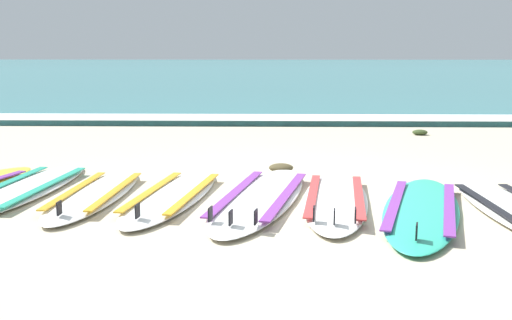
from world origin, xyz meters
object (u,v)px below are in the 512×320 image
object	(u,v)px
surfboard_4	(173,195)
surfboard_2	(25,189)
surfboard_3	(96,194)
surfboard_5	(261,197)
surfboard_6	(335,199)
surfboard_7	(422,209)

from	to	relation	value
surfboard_4	surfboard_2	bearing A→B (deg)	171.07
surfboard_3	surfboard_4	bearing A→B (deg)	-3.16
surfboard_4	surfboard_5	xyz separation A→B (m)	(0.81, -0.05, 0.00)
surfboard_2	surfboard_5	size ratio (longest dim) A/B	0.92
surfboard_6	surfboard_7	xyz separation A→B (m)	(0.69, -0.32, -0.00)
surfboard_2	surfboard_3	xyz separation A→B (m)	(0.74, -0.19, 0.00)
surfboard_2	surfboard_3	bearing A→B (deg)	-14.44
surfboard_6	surfboard_7	bearing A→B (deg)	-25.12
surfboard_2	surfboard_6	xyz separation A→B (m)	(2.95, -0.34, 0.00)
surfboard_4	surfboard_7	size ratio (longest dim) A/B	0.92
surfboard_7	surfboard_5	bearing A→B (deg)	164.23
surfboard_3	surfboard_7	bearing A→B (deg)	-9.33
surfboard_5	surfboard_6	world-z (taller)	same
surfboard_4	surfboard_5	world-z (taller)	same
surfboard_3	surfboard_6	bearing A→B (deg)	-3.96
surfboard_2	surfboard_4	size ratio (longest dim) A/B	1.07
surfboard_2	surfboard_7	xyz separation A→B (m)	(3.64, -0.67, -0.00)
surfboard_7	surfboard_3	bearing A→B (deg)	170.67
surfboard_3	surfboard_7	world-z (taller)	same
surfboard_2	surfboard_3	distance (m)	0.76
surfboard_5	surfboard_4	bearing A→B (deg)	176.35
surfboard_3	surfboard_6	distance (m)	2.22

